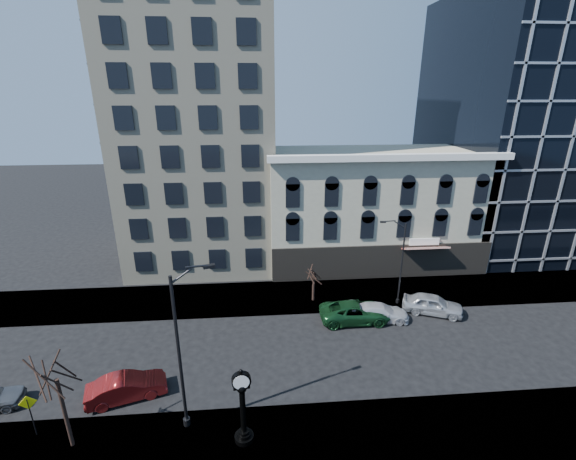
{
  "coord_description": "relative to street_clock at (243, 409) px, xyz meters",
  "views": [
    {
      "loc": [
        -0.21,
        -23.07,
        17.84
      ],
      "look_at": [
        2.0,
        4.0,
        8.0
      ],
      "focal_mm": 24.0,
      "sensor_mm": 36.0,
      "label": 1
    }
  ],
  "objects": [
    {
      "name": "ground",
      "position": [
        1.29,
        7.24,
        -2.2
      ],
      "size": [
        160.0,
        160.0,
        0.0
      ],
      "primitive_type": "plane",
      "color": "black",
      "rests_on": "ground"
    },
    {
      "name": "sidewalk_far",
      "position": [
        1.29,
        15.24,
        -2.14
      ],
      "size": [
        160.0,
        6.0,
        0.12
      ],
      "primitive_type": "cube",
      "color": "gray",
      "rests_on": "ground"
    },
    {
      "name": "sidewalk_near",
      "position": [
        1.29,
        -0.76,
        -2.14
      ],
      "size": [
        160.0,
        6.0,
        0.12
      ],
      "primitive_type": "cube",
      "color": "gray",
      "rests_on": "ground"
    },
    {
      "name": "cream_tower",
      "position": [
        -4.82,
        26.12,
        17.12
      ],
      "size": [
        15.9,
        15.4,
        42.5
      ],
      "color": "beige",
      "rests_on": "ground"
    },
    {
      "name": "victorian_row",
      "position": [
        13.29,
        23.13,
        3.8
      ],
      "size": [
        22.6,
        11.19,
        12.5
      ],
      "color": "#B6B095",
      "rests_on": "ground"
    },
    {
      "name": "glass_office",
      "position": [
        33.29,
        28.15,
        11.8
      ],
      "size": [
        20.0,
        20.15,
        28.0
      ],
      "color": "black",
      "rests_on": "ground"
    },
    {
      "name": "street_clock",
      "position": [
        0.0,
        0.0,
        0.0
      ],
      "size": [
        1.04,
        1.04,
        4.6
      ],
      "rotation": [
        0.0,
        0.0,
        0.12
      ],
      "color": "black",
      "rests_on": "sidewalk_near"
    },
    {
      "name": "street_lamp_near",
      "position": [
        -2.55,
        1.47,
        5.36
      ],
      "size": [
        2.47,
        1.06,
        9.86
      ],
      "rotation": [
        0.0,
        0.0,
        0.32
      ],
      "color": "black",
      "rests_on": "sidewalk_near"
    },
    {
      "name": "street_lamp_far",
      "position": [
        12.65,
        13.3,
        3.85
      ],
      "size": [
        2.03,
        0.45,
        7.85
      ],
      "rotation": [
        0.0,
        0.0,
        3.03
      ],
      "color": "black",
      "rests_on": "sidewalk_far"
    },
    {
      "name": "bare_tree_near",
      "position": [
        -9.1,
        0.4,
        3.14
      ],
      "size": [
        4.02,
        4.02,
        6.9
      ],
      "color": "black",
      "rests_on": "sidewalk_near"
    },
    {
      "name": "bare_tree_far",
      "position": [
        5.82,
        14.35,
        0.89
      ],
      "size": [
        2.3,
        2.3,
        3.95
      ],
      "color": "black",
      "rests_on": "sidewalk_far"
    },
    {
      "name": "warning_sign",
      "position": [
        -11.35,
        1.23,
        -0.26
      ],
      "size": [
        0.83,
        0.32,
        2.64
      ],
      "rotation": [
        0.0,
        0.0,
        0.32
      ],
      "color": "black",
      "rests_on": "sidewalk_near"
    },
    {
      "name": "car_near_b",
      "position": [
        -7.24,
        3.75,
        -1.43
      ],
      "size": [
        4.93,
        2.91,
        1.53
      ],
      "primitive_type": "imported",
      "rotation": [
        0.0,
        0.0,
        1.87
      ],
      "color": "maroon",
      "rests_on": "ground"
    },
    {
      "name": "car_far_a",
      "position": [
        8.78,
        10.94,
        -1.39
      ],
      "size": [
        5.82,
        2.73,
        1.61
      ],
      "primitive_type": "imported",
      "rotation": [
        0.0,
        0.0,
        1.58
      ],
      "color": "#143F1E",
      "rests_on": "ground"
    },
    {
      "name": "car_far_b",
      "position": [
        10.84,
        10.92,
        -1.51
      ],
      "size": [
        4.98,
        2.58,
        1.38
      ],
      "primitive_type": "imported",
      "rotation": [
        0.0,
        0.0,
        1.43
      ],
      "color": "silver",
      "rests_on": "ground"
    },
    {
      "name": "car_far_c",
      "position": [
        15.62,
        11.53,
        -1.36
      ],
      "size": [
        5.3,
        3.67,
        1.67
      ],
      "primitive_type": "imported",
      "rotation": [
        0.0,
        0.0,
        1.19
      ],
      "color": "#A5A8AD",
      "rests_on": "ground"
    }
  ]
}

